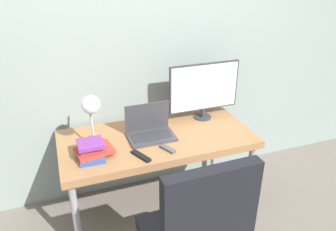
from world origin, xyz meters
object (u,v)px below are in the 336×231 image
Objects in this scene: desk_lamp at (91,108)px; book_stack at (93,150)px; laptop at (150,130)px; monitor at (204,88)px.

book_stack is (-0.03, -0.09, -0.28)m from desk_lamp.
monitor is at bearing 16.30° from laptop.
desk_lamp reaches higher than laptop.
desk_lamp is (-0.44, -0.06, 0.28)m from laptop.
monitor reaches higher than laptop.
desk_lamp reaches higher than book_stack.
laptop is at bearing -163.70° from monitor.
book_stack is (-0.46, -0.15, 0.00)m from laptop.
desk_lamp is (-0.96, -0.22, 0.06)m from monitor.
monitor is 1.06m from book_stack.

